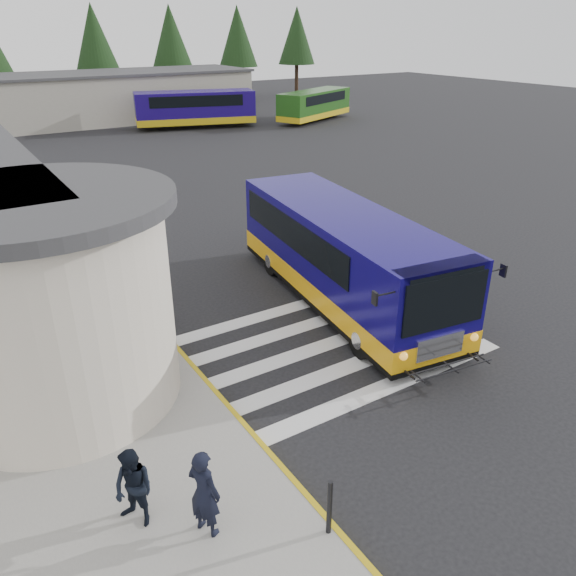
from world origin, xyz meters
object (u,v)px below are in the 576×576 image
pedestrian_b (134,488)px  far_bus_b (315,104)px  bollard (329,507)px  far_bus_a (195,107)px  transit_bus (343,259)px  pedestrian_a (204,493)px

pedestrian_b → far_bus_b: (28.93, 35.98, 0.56)m
bollard → far_bus_a: (15.61, 40.33, 0.94)m
transit_bus → pedestrian_a: bearing=-133.3°
pedestrian_a → pedestrian_b: bearing=23.0°
bollard → far_bus_b: 46.15m
transit_bus → far_bus_b: transit_bus is taller
far_bus_a → far_bus_b: bearing=-86.5°
pedestrian_b → far_bus_b: size_ratio=0.17×
bollard → far_bus_a: size_ratio=0.11×
transit_bus → pedestrian_a: size_ratio=6.28×
far_bus_b → transit_bus: bearing=122.6°
pedestrian_a → bollard: size_ratio=1.50×
transit_bus → far_bus_b: 36.89m
transit_bus → bollard: (-5.82, -7.23, -0.69)m
pedestrian_a → far_bus_a: 42.85m
transit_bus → pedestrian_a: (-7.56, -6.07, -0.41)m
transit_bus → far_bus_a: (9.79, 33.10, 0.25)m
pedestrian_a → transit_bus: bearing=-77.4°
bollard → far_bus_a: 43.26m
pedestrian_b → bollard: 3.32m
transit_bus → far_bus_a: far_bus_a is taller
pedestrian_a → pedestrian_b: pedestrian_a is taller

